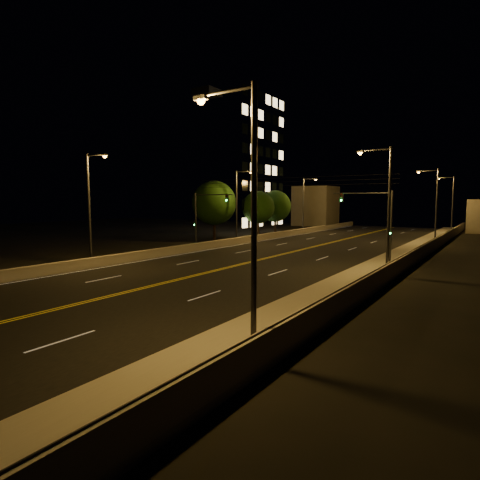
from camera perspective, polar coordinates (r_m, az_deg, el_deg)
The scene contains 22 objects.
road at distance 33.62m, azimuth -0.97°, elevation -3.76°, with size 18.00×120.00×0.02m, color black.
sidewalk at distance 29.01m, azimuth 17.01°, elevation -5.24°, with size 3.60×120.00×0.30m, color gray.
curb at distance 29.58m, azimuth 13.52°, elevation -5.09°, with size 0.14×120.00×0.15m, color gray.
parapet_wall at distance 28.48m, azimuth 20.24°, elevation -4.21°, with size 0.30×120.00×1.00m, color #ACA08F.
jersey_barrier at distance 39.43m, azimuth -12.08°, elevation -1.87°, with size 0.45×120.00×0.86m, color #ACA08F.
distant_building_left at distance 89.99m, azimuth 10.71°, elevation 4.77°, with size 8.00×8.00×8.55m, color gray.
parapet_rail at distance 28.40m, azimuth 20.28°, elevation -3.16°, with size 0.06×0.06×120.00m, color black.
lane_markings at distance 33.56m, azimuth -1.04°, elevation -3.76°, with size 17.32×116.00×0.00m.
streetlight_0 at distance 13.43m, azimuth 1.00°, elevation 5.05°, with size 2.55×0.28×9.31m.
streetlight_1 at distance 30.84m, azimuth 19.96°, elevation 5.05°, with size 2.55×0.28×9.31m.
streetlight_2 at distance 54.69m, azimuth 25.92°, elevation 4.94°, with size 2.55×0.28×9.31m.
streetlight_3 at distance 72.56m, azimuth 27.79°, elevation 4.89°, with size 2.55×0.28×9.31m.
streetlight_4 at distance 35.54m, azimuth -20.42°, elevation 5.07°, with size 2.55×0.28×9.31m.
streetlight_5 at distance 51.74m, azimuth -0.25°, elevation 5.50°, with size 2.55×0.28×9.31m.
streetlight_6 at distance 69.86m, azimuth 9.20°, elevation 5.47°, with size 2.55×0.28×9.31m.
traffic_signal_right at distance 35.47m, azimuth 19.17°, elevation 2.86°, with size 5.11×0.31×6.32m.
traffic_signal_left at distance 44.06m, azimuth -5.35°, elevation 3.64°, with size 5.11×0.31×6.32m.
overhead_wires at distance 41.40m, azimuth 6.52°, elevation 8.24°, with size 22.00×0.03×0.83m.
building_tower at distance 74.97m, azimuth -4.65°, elevation 10.71°, with size 24.00×15.00×25.44m.
tree_0 at distance 55.01m, azimuth -3.70°, elevation 5.28°, with size 6.04×6.04×8.18m.
tree_1 at distance 63.77m, azimuth 2.62°, elevation 4.65°, with size 5.15×5.15×6.97m.
tree_2 at distance 68.21m, azimuth 5.03°, elevation 4.82°, with size 5.32×5.32×7.20m.
Camera 1 is at (18.72, -7.38, 5.51)m, focal length 30.00 mm.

